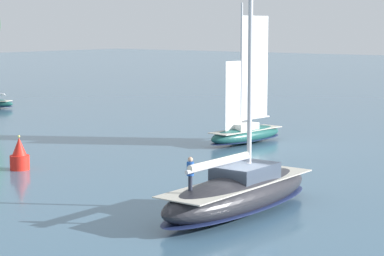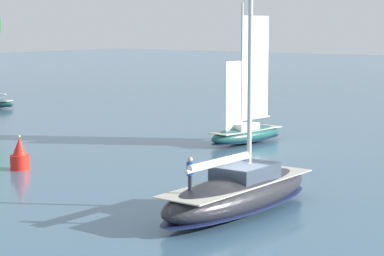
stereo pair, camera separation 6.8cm
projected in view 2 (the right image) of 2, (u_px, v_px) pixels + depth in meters
name	position (u px, v px, depth m)	size (l,w,h in m)	color
ground_plane	(238.00, 213.00, 37.91)	(400.00, 400.00, 0.00)	#42667F
sailboat_main	(239.00, 192.00, 37.78)	(11.92, 3.53, 16.28)	#232328
sailboat_moored_outer_mooring	(246.00, 132.00, 60.44)	(8.35, 3.07, 11.24)	#194C47
channel_buoy	(20.00, 156.00, 49.29)	(1.29, 1.29, 2.30)	red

